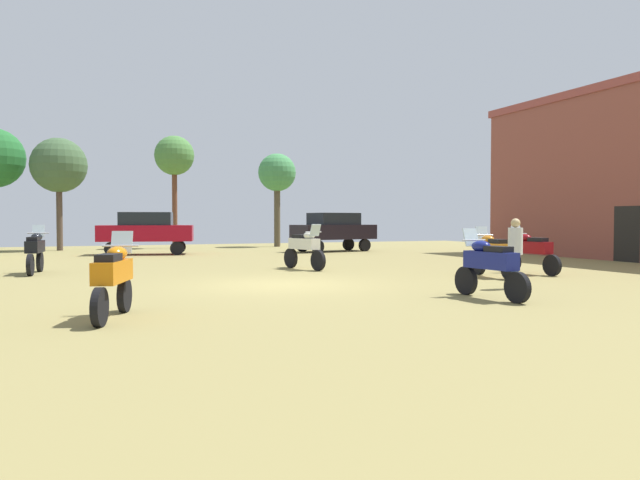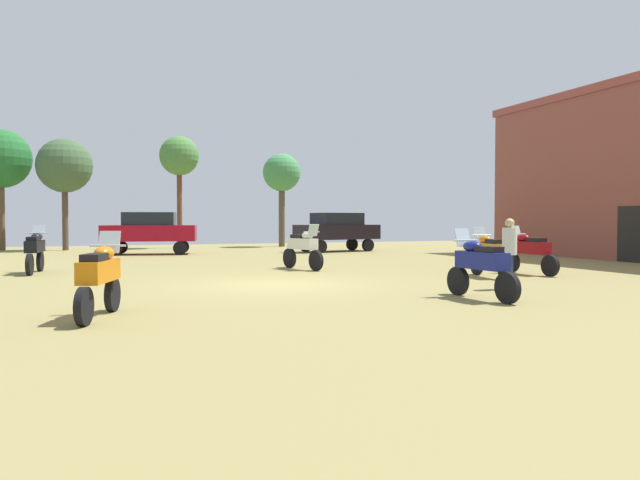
% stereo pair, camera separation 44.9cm
% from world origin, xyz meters
% --- Properties ---
extents(ground_plane, '(44.00, 52.00, 0.02)m').
position_xyz_m(ground_plane, '(0.00, 0.00, 0.01)').
color(ground_plane, olive).
extents(motorcycle_2, '(0.83, 2.02, 1.45)m').
position_xyz_m(motorcycle_2, '(-4.23, -3.97, 0.73)').
color(motorcycle_2, black).
rests_on(motorcycle_2, ground).
extents(motorcycle_3, '(0.62, 2.23, 1.46)m').
position_xyz_m(motorcycle_3, '(7.99, 0.12, 0.74)').
color(motorcycle_3, black).
rests_on(motorcycle_3, ground).
extents(motorcycle_4, '(0.80, 2.18, 1.50)m').
position_xyz_m(motorcycle_4, '(2.15, 4.21, 0.76)').
color(motorcycle_4, black).
rests_on(motorcycle_4, ground).
extents(motorcycle_6, '(0.64, 2.20, 1.45)m').
position_xyz_m(motorcycle_6, '(6.28, -0.26, 0.73)').
color(motorcycle_6, black).
rests_on(motorcycle_6, ground).
extents(motorcycle_8, '(0.62, 2.15, 1.46)m').
position_xyz_m(motorcycle_8, '(3.17, -4.18, 0.74)').
color(motorcycle_8, black).
rests_on(motorcycle_8, ground).
extents(motorcycle_9, '(0.62, 2.15, 1.49)m').
position_xyz_m(motorcycle_9, '(-6.02, 5.68, 0.75)').
color(motorcycle_9, black).
rests_on(motorcycle_9, ground).
extents(car_1, '(4.58, 2.65, 2.00)m').
position_xyz_m(car_1, '(-1.86, 14.97, 1.19)').
color(car_1, black).
rests_on(car_1, ground).
extents(car_2, '(4.57, 2.63, 2.00)m').
position_xyz_m(car_2, '(7.45, 14.21, 1.19)').
color(car_2, black).
rests_on(car_2, ground).
extents(person_1, '(0.48, 0.48, 1.67)m').
position_xyz_m(person_1, '(4.89, -2.89, 0.99)').
color(person_1, navy).
rests_on(person_1, ground).
extents(tree_1, '(2.31, 2.31, 5.70)m').
position_xyz_m(tree_1, '(6.47, 20.79, 4.45)').
color(tree_1, brown).
rests_on(tree_1, ground).
extents(tree_3, '(2.28, 2.28, 6.51)m').
position_xyz_m(tree_3, '(0.33, 21.08, 5.29)').
color(tree_3, brown).
rests_on(tree_3, ground).
extents(tree_5, '(2.90, 2.90, 6.00)m').
position_xyz_m(tree_5, '(-5.80, 20.50, 4.53)').
color(tree_5, '#4E3E32').
rests_on(tree_5, ground).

